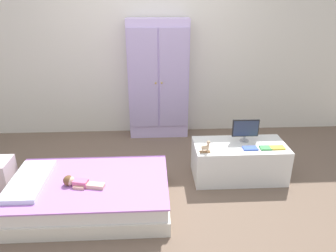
{
  "coord_description": "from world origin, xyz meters",
  "views": [
    {
      "loc": [
        0.05,
        -2.84,
        1.93
      ],
      "look_at": [
        0.21,
        0.32,
        0.58
      ],
      "focal_mm": 33.64,
      "sensor_mm": 36.0,
      "label": 1
    }
  ],
  "objects_px": {
    "bed": "(90,194)",
    "book_blue": "(250,148)",
    "book_green": "(265,148)",
    "doll": "(76,182)",
    "wardrobe": "(158,80)",
    "tv_monitor": "(246,129)",
    "rocking_horse_toy": "(206,147)",
    "tv_stand": "(239,161)",
    "book_yellow": "(277,148)"
  },
  "relations": [
    {
      "from": "tv_stand",
      "to": "doll",
      "type": "bearing_deg",
      "value": -162.56
    },
    {
      "from": "book_blue",
      "to": "book_yellow",
      "type": "relative_size",
      "value": 1.0
    },
    {
      "from": "tv_monitor",
      "to": "rocking_horse_toy",
      "type": "height_order",
      "value": "tv_monitor"
    },
    {
      "from": "wardrobe",
      "to": "tv_stand",
      "type": "distance_m",
      "value": 1.6
    },
    {
      "from": "doll",
      "to": "book_blue",
      "type": "relative_size",
      "value": 2.57
    },
    {
      "from": "tv_stand",
      "to": "wardrobe",
      "type": "bearing_deg",
      "value": 125.37
    },
    {
      "from": "book_blue",
      "to": "book_green",
      "type": "relative_size",
      "value": 1.32
    },
    {
      "from": "tv_monitor",
      "to": "rocking_horse_toy",
      "type": "bearing_deg",
      "value": -152.81
    },
    {
      "from": "doll",
      "to": "tv_monitor",
      "type": "distance_m",
      "value": 1.85
    },
    {
      "from": "rocking_horse_toy",
      "to": "book_blue",
      "type": "relative_size",
      "value": 0.87
    },
    {
      "from": "rocking_horse_toy",
      "to": "book_blue",
      "type": "distance_m",
      "value": 0.49
    },
    {
      "from": "tv_monitor",
      "to": "book_yellow",
      "type": "xyz_separation_m",
      "value": [
        0.3,
        -0.19,
        -0.14
      ]
    },
    {
      "from": "tv_stand",
      "to": "tv_monitor",
      "type": "relative_size",
      "value": 3.44
    },
    {
      "from": "doll",
      "to": "wardrobe",
      "type": "height_order",
      "value": "wardrobe"
    },
    {
      "from": "bed",
      "to": "tv_stand",
      "type": "distance_m",
      "value": 1.63
    },
    {
      "from": "bed",
      "to": "rocking_horse_toy",
      "type": "xyz_separation_m",
      "value": [
        1.16,
        0.29,
        0.33
      ]
    },
    {
      "from": "book_green",
      "to": "wardrobe",
      "type": "bearing_deg",
      "value": 129.75
    },
    {
      "from": "book_green",
      "to": "doll",
      "type": "bearing_deg",
      "value": -167.76
    },
    {
      "from": "wardrobe",
      "to": "rocking_horse_toy",
      "type": "relative_size",
      "value": 12.41
    },
    {
      "from": "tv_monitor",
      "to": "book_green",
      "type": "bearing_deg",
      "value": -48.3
    },
    {
      "from": "wardrobe",
      "to": "book_blue",
      "type": "xyz_separation_m",
      "value": [
        0.93,
        -1.32,
        -0.41
      ]
    },
    {
      "from": "book_blue",
      "to": "book_yellow",
      "type": "xyz_separation_m",
      "value": [
        0.29,
        0.0,
        0.0
      ]
    },
    {
      "from": "bed",
      "to": "tv_stand",
      "type": "height_order",
      "value": "tv_stand"
    },
    {
      "from": "rocking_horse_toy",
      "to": "book_green",
      "type": "bearing_deg",
      "value": 4.31
    },
    {
      "from": "doll",
      "to": "book_yellow",
      "type": "height_order",
      "value": "book_yellow"
    },
    {
      "from": "rocking_horse_toy",
      "to": "book_yellow",
      "type": "height_order",
      "value": "rocking_horse_toy"
    },
    {
      "from": "bed",
      "to": "book_blue",
      "type": "distance_m",
      "value": 1.7
    },
    {
      "from": "doll",
      "to": "tv_monitor",
      "type": "height_order",
      "value": "tv_monitor"
    },
    {
      "from": "wardrobe",
      "to": "book_yellow",
      "type": "xyz_separation_m",
      "value": [
        1.22,
        -1.32,
        -0.4
      ]
    },
    {
      "from": "bed",
      "to": "wardrobe",
      "type": "height_order",
      "value": "wardrobe"
    },
    {
      "from": "doll",
      "to": "rocking_horse_toy",
      "type": "distance_m",
      "value": 1.32
    },
    {
      "from": "bed",
      "to": "tv_stand",
      "type": "xyz_separation_m",
      "value": [
        1.56,
        0.45,
        0.06
      ]
    },
    {
      "from": "wardrobe",
      "to": "doll",
      "type": "bearing_deg",
      "value": -114.97
    },
    {
      "from": "tv_monitor",
      "to": "rocking_horse_toy",
      "type": "distance_m",
      "value": 0.54
    },
    {
      "from": "wardrobe",
      "to": "tv_stand",
      "type": "xyz_separation_m",
      "value": [
        0.86,
        -1.21,
        -0.62
      ]
    },
    {
      "from": "book_yellow",
      "to": "wardrobe",
      "type": "bearing_deg",
      "value": 132.86
    },
    {
      "from": "rocking_horse_toy",
      "to": "book_green",
      "type": "distance_m",
      "value": 0.65
    },
    {
      "from": "wardrobe",
      "to": "tv_stand",
      "type": "relative_size",
      "value": 1.63
    },
    {
      "from": "wardrobe",
      "to": "book_yellow",
      "type": "distance_m",
      "value": 1.84
    },
    {
      "from": "bed",
      "to": "rocking_horse_toy",
      "type": "bearing_deg",
      "value": 14.17
    },
    {
      "from": "rocking_horse_toy",
      "to": "book_blue",
      "type": "bearing_deg",
      "value": 5.77
    },
    {
      "from": "tv_stand",
      "to": "book_yellow",
      "type": "height_order",
      "value": "book_yellow"
    },
    {
      "from": "doll",
      "to": "book_green",
      "type": "bearing_deg",
      "value": 12.24
    },
    {
      "from": "tv_monitor",
      "to": "book_yellow",
      "type": "relative_size",
      "value": 1.93
    },
    {
      "from": "bed",
      "to": "book_yellow",
      "type": "height_order",
      "value": "book_yellow"
    },
    {
      "from": "book_green",
      "to": "book_blue",
      "type": "bearing_deg",
      "value": 180.0
    },
    {
      "from": "bed",
      "to": "tv_stand",
      "type": "relative_size",
      "value": 1.5
    },
    {
      "from": "wardrobe",
      "to": "book_yellow",
      "type": "bearing_deg",
      "value": -47.14
    },
    {
      "from": "tv_stand",
      "to": "book_blue",
      "type": "relative_size",
      "value": 6.61
    },
    {
      "from": "bed",
      "to": "book_blue",
      "type": "xyz_separation_m",
      "value": [
        1.64,
        0.34,
        0.27
      ]
    }
  ]
}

